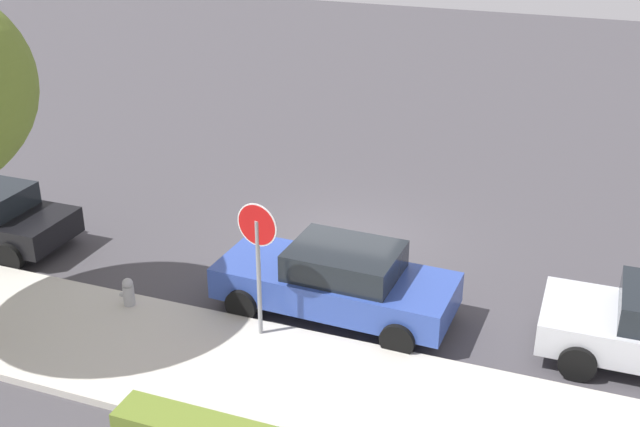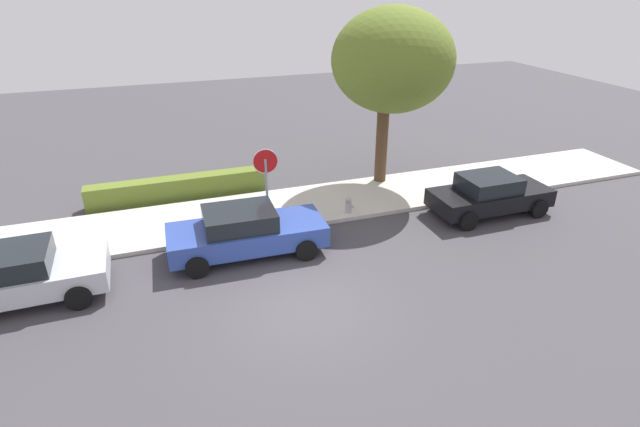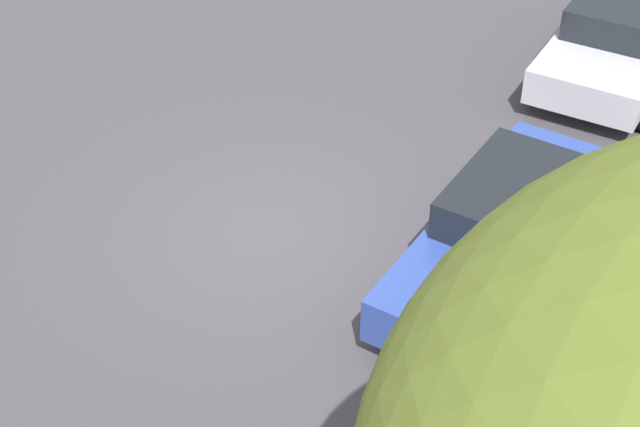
# 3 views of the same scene
# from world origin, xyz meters

# --- Properties ---
(ground_plane) EXTENTS (60.00, 60.00, 0.00)m
(ground_plane) POSITION_xyz_m (0.00, 0.00, 0.00)
(ground_plane) COLOR #423F44
(sidewalk_curb) EXTENTS (32.00, 3.13, 0.14)m
(sidewalk_curb) POSITION_xyz_m (0.00, 5.60, 0.07)
(sidewalk_curb) COLOR beige
(sidewalk_curb) RESTS_ON ground_plane
(stop_sign) EXTENTS (0.79, 0.13, 2.73)m
(stop_sign) POSITION_xyz_m (0.21, 4.43, 1.88)
(stop_sign) COLOR gray
(stop_sign) RESTS_ON ground_plane
(parked_car_blue) EXTENTS (4.62, 2.12, 1.45)m
(parked_car_blue) POSITION_xyz_m (-0.79, 3.08, 0.73)
(parked_car_blue) COLOR #2D479E
(parked_car_blue) RESTS_ON ground_plane
(fire_hydrant) EXTENTS (0.30, 0.22, 0.72)m
(fire_hydrant) POSITION_xyz_m (3.02, 4.42, 0.36)
(fire_hydrant) COLOR #A5A5A8
(fire_hydrant) RESTS_ON ground_plane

